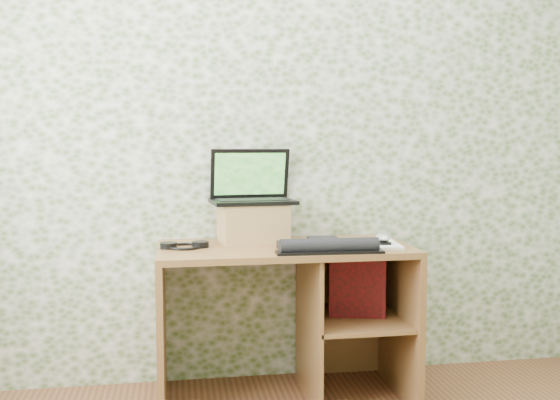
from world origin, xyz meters
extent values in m
plane|color=silver|center=(0.00, 1.75, 1.30)|extent=(3.50, 0.00, 3.50)
cube|color=brown|center=(0.00, 1.44, 0.73)|extent=(1.20, 0.60, 0.03)
cube|color=brown|center=(-0.58, 1.44, 0.36)|extent=(0.03, 0.60, 0.72)
cube|color=brown|center=(0.58, 1.44, 0.36)|extent=(0.03, 0.60, 0.72)
cube|color=brown|center=(0.12, 1.44, 0.36)|extent=(0.02, 0.56, 0.72)
cube|color=brown|center=(0.35, 1.44, 0.38)|extent=(0.46, 0.56, 0.02)
cube|color=brown|center=(0.36, 1.73, 0.36)|extent=(0.48, 0.02, 0.72)
cube|color=olive|center=(-0.13, 1.58, 0.85)|extent=(0.34, 0.29, 0.19)
cube|color=black|center=(-0.13, 1.58, 0.95)|extent=(0.43, 0.31, 0.02)
cube|color=black|center=(-0.13, 1.57, 0.96)|extent=(0.36, 0.18, 0.00)
cube|color=black|center=(-0.13, 1.70, 1.09)|extent=(0.41, 0.10, 0.25)
cube|color=#175118|center=(-0.13, 1.69, 1.08)|extent=(0.37, 0.08, 0.21)
cube|color=black|center=(0.16, 1.32, 0.77)|extent=(0.43, 0.17, 0.03)
cube|color=black|center=(0.16, 1.32, 0.78)|extent=(0.14, 0.14, 0.05)
cylinder|color=black|center=(0.16, 1.20, 0.78)|extent=(0.45, 0.08, 0.07)
cube|color=black|center=(0.16, 1.20, 0.76)|extent=(0.48, 0.11, 0.01)
torus|color=black|center=(-0.47, 1.45, 0.76)|extent=(0.18, 0.18, 0.01)
cylinder|color=black|center=(-0.55, 1.45, 0.76)|extent=(0.08, 0.08, 0.03)
cylinder|color=black|center=(-0.40, 1.46, 0.76)|extent=(0.08, 0.08, 0.03)
cube|color=white|center=(0.44, 1.37, 0.76)|extent=(0.22, 0.29, 0.01)
ellipsoid|color=silver|center=(0.46, 1.35, 0.78)|extent=(0.07, 0.11, 0.04)
cylinder|color=black|center=(0.47, 1.44, 0.77)|extent=(0.06, 0.11, 0.01)
cube|color=maroon|center=(0.36, 1.44, 0.55)|extent=(0.29, 0.15, 0.33)
camera|label=1|loc=(-0.51, -1.47, 1.23)|focal=40.00mm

